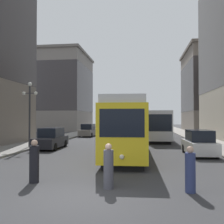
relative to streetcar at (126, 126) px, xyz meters
The scene contains 14 objects.
ground_plane 10.63m from the streetcar, 94.33° to the right, with size 200.00×200.00×0.00m, color #38383A.
sidewalk_left 31.25m from the streetcar, 108.26° to the left, with size 3.30×120.00×0.15m, color gray.
sidewalk_right 30.79m from the streetcar, 74.53° to the left, with size 3.30×120.00×0.15m, color gray.
streetcar is the anchor object (origin of this frame).
transit_bus 13.59m from the streetcar, 77.92° to the left, with size 2.68×12.86×3.45m.
parked_car_left_near 7.48m from the streetcar, 157.66° to the left, with size 1.95×4.72×1.82m.
parked_car_left_mid 19.01m from the streetcar, 111.07° to the left, with size 1.99×4.60×1.82m.
parked_car_right_far 5.40m from the streetcar, ahead, with size 1.99×4.31×1.82m.
pedestrian_crossing_near 9.26m from the streetcar, 90.37° to the right, with size 0.38×0.38×1.71m.
pedestrian_crossing_far 9.37m from the streetcar, 110.49° to the right, with size 0.40×0.40×1.78m.
pedestrian_on_sidewalk 9.88m from the streetcar, 72.48° to the right, with size 0.37×0.37×1.67m.
lamp_post_left_near 9.26m from the streetcar, 163.70° to the left, with size 1.41×0.36×5.71m.
building_left_corner 40.78m from the streetcar, 115.91° to the left, with size 12.93×15.65×16.95m.
building_right_corner 38.26m from the streetcar, 65.10° to the left, with size 12.68×15.66×16.44m.
Camera 1 is at (2.08, -8.49, 2.69)m, focal length 41.00 mm.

